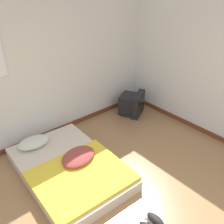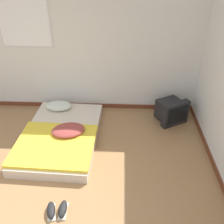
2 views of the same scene
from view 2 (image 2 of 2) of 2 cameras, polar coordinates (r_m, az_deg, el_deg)
name	(u,v)px [view 2 (image 2 of 2)]	position (r m, az deg, el deg)	size (l,w,h in m)	color
wall_back	(58,48)	(4.99, -12.17, 14.12)	(7.80, 0.08, 2.60)	silver
mattress_bed	(61,135)	(4.52, -11.69, -5.19)	(1.34, 1.97, 0.32)	beige
crt_tv	(171,111)	(4.99, 13.34, 0.26)	(0.64, 0.62, 0.48)	black
sneaker_pair	(57,210)	(3.55, -12.46, -21.01)	(0.29, 0.29, 0.10)	silver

